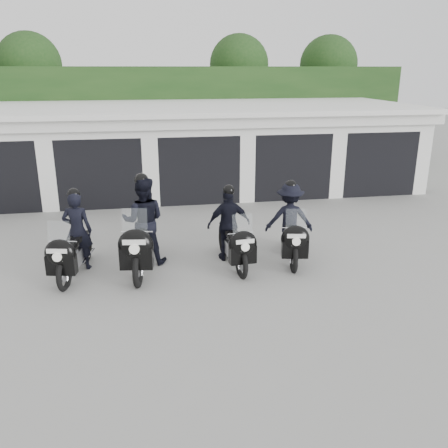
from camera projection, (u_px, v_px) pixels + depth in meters
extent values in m
plane|color=gray|center=(232.00, 272.00, 10.35)|extent=(80.00, 80.00, 0.00)
cube|color=silver|center=(190.00, 147.00, 17.86)|extent=(16.00, 6.00, 2.80)
cube|color=silver|center=(189.00, 107.00, 17.21)|extent=(16.40, 6.80, 0.16)
cube|color=silver|center=(200.00, 123.00, 14.43)|extent=(16.40, 0.12, 0.40)
cube|color=black|center=(200.00, 201.00, 15.44)|extent=(16.00, 0.06, 0.24)
cube|color=black|center=(4.00, 170.00, 15.26)|extent=(2.60, 2.60, 2.20)
cube|color=silver|center=(48.00, 166.00, 14.44)|extent=(0.50, 0.50, 2.80)
cube|color=black|center=(103.00, 167.00, 15.77)|extent=(2.60, 2.60, 2.20)
cube|color=silver|center=(97.00, 128.00, 14.35)|extent=(2.60, 0.50, 0.60)
cube|color=silver|center=(150.00, 162.00, 14.94)|extent=(0.50, 0.50, 2.80)
cube|color=black|center=(195.00, 164.00, 16.27)|extent=(2.60, 2.60, 2.20)
cube|color=silver|center=(198.00, 126.00, 14.85)|extent=(2.60, 0.50, 0.60)
cube|color=silver|center=(246.00, 159.00, 15.45)|extent=(0.50, 0.50, 2.80)
cube|color=black|center=(282.00, 161.00, 16.78)|extent=(2.60, 2.60, 2.20)
cube|color=silver|center=(293.00, 124.00, 15.36)|extent=(2.60, 0.50, 0.60)
cube|color=silver|center=(336.00, 156.00, 15.96)|extent=(0.50, 0.50, 2.80)
cube|color=black|center=(364.00, 158.00, 17.29)|extent=(2.60, 2.60, 2.20)
cube|color=silver|center=(382.00, 122.00, 15.87)|extent=(2.60, 0.50, 0.60)
cube|color=silver|center=(420.00, 154.00, 16.46)|extent=(0.50, 0.50, 2.80)
cube|color=#193814|center=(180.00, 117.00, 21.37)|extent=(20.00, 2.00, 4.30)
sphere|color=#193814|center=(29.00, 64.00, 21.01)|extent=(2.80, 2.80, 2.80)
cylinder|color=black|center=(37.00, 127.00, 21.87)|extent=(0.24, 0.24, 3.30)
sphere|color=#193814|center=(239.00, 64.00, 22.56)|extent=(2.80, 2.80, 2.80)
cylinder|color=black|center=(238.00, 123.00, 23.42)|extent=(0.24, 0.24, 3.30)
sphere|color=#193814|center=(328.00, 64.00, 23.30)|extent=(2.80, 2.80, 2.80)
cylinder|color=black|center=(325.00, 121.00, 24.16)|extent=(0.24, 0.24, 3.30)
torus|color=black|center=(64.00, 274.00, 9.48)|extent=(0.25, 0.73, 0.73)
torus|color=black|center=(85.00, 248.00, 10.84)|extent=(0.25, 0.73, 0.73)
cube|color=#A4A5A9|center=(75.00, 257.00, 10.16)|extent=(0.36, 0.59, 0.32)
cube|color=black|center=(76.00, 264.00, 10.19)|extent=(0.33, 1.28, 0.06)
ellipsoid|color=black|center=(71.00, 245.00, 9.89)|extent=(0.43, 0.62, 0.29)
cube|color=black|center=(78.00, 237.00, 10.29)|extent=(0.36, 0.59, 0.10)
ellipsoid|color=black|center=(60.00, 254.00, 9.26)|extent=(0.68, 0.44, 0.60)
cube|color=black|center=(62.00, 264.00, 9.33)|extent=(0.61, 0.32, 0.40)
cube|color=#B2BFC6|center=(59.00, 234.00, 9.17)|extent=(0.45, 0.20, 0.51)
cylinder|color=silver|center=(63.00, 242.00, 9.39)|extent=(0.55, 0.13, 0.03)
cube|color=white|center=(57.00, 251.00, 9.06)|extent=(0.39, 0.09, 0.09)
cube|color=white|center=(58.00, 259.00, 9.15)|extent=(0.18, 0.05, 0.10)
imported|color=black|center=(77.00, 231.00, 10.27)|extent=(0.70, 0.53, 1.74)
sphere|color=black|center=(74.00, 194.00, 10.01)|extent=(0.27, 0.27, 0.27)
torus|color=black|center=(138.00, 268.00, 9.64)|extent=(0.24, 0.84, 0.83)
torus|color=black|center=(148.00, 241.00, 11.19)|extent=(0.24, 0.84, 0.83)
cube|color=#A4A5A9|center=(143.00, 250.00, 10.42)|extent=(0.38, 0.66, 0.36)
cube|color=black|center=(143.00, 258.00, 10.45)|extent=(0.30, 1.47, 0.07)
ellipsoid|color=black|center=(141.00, 236.00, 10.11)|extent=(0.45, 0.70, 0.33)
cube|color=black|center=(144.00, 228.00, 10.57)|extent=(0.38, 0.66, 0.11)
ellipsoid|color=black|center=(136.00, 245.00, 9.39)|extent=(0.76, 0.47, 0.68)
cube|color=black|center=(137.00, 258.00, 9.47)|extent=(0.69, 0.34, 0.45)
cube|color=#B2BFC6|center=(135.00, 223.00, 9.28)|extent=(0.51, 0.20, 0.58)
cylinder|color=silver|center=(137.00, 232.00, 9.54)|extent=(0.63, 0.12, 0.03)
cube|color=white|center=(134.00, 242.00, 9.17)|extent=(0.45, 0.08, 0.10)
cube|color=white|center=(135.00, 252.00, 9.26)|extent=(0.20, 0.05, 0.11)
imported|color=black|center=(144.00, 221.00, 10.54)|extent=(1.06, 0.88, 1.99)
sphere|color=black|center=(141.00, 180.00, 10.25)|extent=(0.31, 0.31, 0.31)
torus|color=black|center=(241.00, 263.00, 10.03)|extent=(0.17, 0.71, 0.71)
torus|color=black|center=(224.00, 241.00, 11.31)|extent=(0.17, 0.71, 0.71)
cube|color=#A4A5A9|center=(232.00, 248.00, 10.67)|extent=(0.30, 0.55, 0.31)
cube|color=black|center=(232.00, 255.00, 10.70)|extent=(0.20, 1.26, 0.06)
ellipsoid|color=black|center=(234.00, 237.00, 10.41)|extent=(0.37, 0.59, 0.28)
cube|color=black|center=(229.00, 230.00, 10.79)|extent=(0.30, 0.55, 0.10)
ellipsoid|color=black|center=(243.00, 244.00, 9.82)|extent=(0.64, 0.38, 0.58)
cube|color=black|center=(243.00, 254.00, 9.89)|extent=(0.58, 0.27, 0.39)
cube|color=#B2BFC6|center=(243.00, 226.00, 9.72)|extent=(0.44, 0.15, 0.49)
cylinder|color=silver|center=(240.00, 233.00, 9.94)|extent=(0.54, 0.08, 0.03)
cube|color=white|center=(245.00, 242.00, 9.63)|extent=(0.39, 0.05, 0.09)
cube|color=white|center=(245.00, 249.00, 9.71)|extent=(0.18, 0.03, 0.10)
imported|color=black|center=(229.00, 224.00, 10.76)|extent=(1.05, 0.66, 1.70)
sphere|color=black|center=(229.00, 190.00, 10.51)|extent=(0.26, 0.26, 0.26)
torus|color=black|center=(294.00, 257.00, 10.33)|extent=(0.24, 0.72, 0.72)
torus|color=black|center=(286.00, 236.00, 11.67)|extent=(0.24, 0.72, 0.72)
cube|color=#A4A5A9|center=(290.00, 243.00, 10.99)|extent=(0.35, 0.58, 0.31)
cube|color=black|center=(290.00, 249.00, 11.02)|extent=(0.31, 1.27, 0.06)
ellipsoid|color=black|center=(291.00, 231.00, 10.73)|extent=(0.42, 0.61, 0.28)
cube|color=black|center=(289.00, 225.00, 11.13)|extent=(0.35, 0.58, 0.10)
ellipsoid|color=black|center=(295.00, 239.00, 10.11)|extent=(0.67, 0.43, 0.59)
cube|color=black|center=(295.00, 249.00, 10.18)|extent=(0.60, 0.32, 0.39)
cube|color=#B2BFC6|center=(296.00, 221.00, 10.01)|extent=(0.45, 0.19, 0.50)
cylinder|color=silver|center=(294.00, 228.00, 10.24)|extent=(0.55, 0.13, 0.03)
cube|color=white|center=(297.00, 236.00, 9.91)|extent=(0.39, 0.09, 0.09)
cube|color=white|center=(296.00, 244.00, 9.99)|extent=(0.18, 0.05, 0.10)
imported|color=black|center=(289.00, 219.00, 11.10)|extent=(1.20, 0.77, 1.72)
sphere|color=black|center=(291.00, 186.00, 10.85)|extent=(0.27, 0.27, 0.27)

